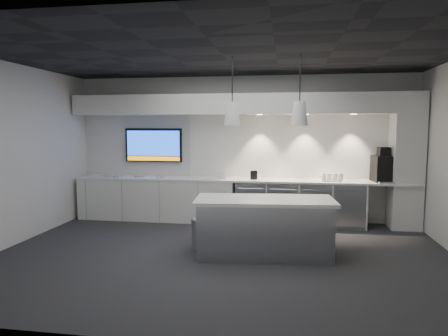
% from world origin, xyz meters
% --- Properties ---
extents(floor, '(7.00, 7.00, 0.00)m').
position_xyz_m(floor, '(0.00, 0.00, 0.00)').
color(floor, '#2C2C2E').
rests_on(floor, ground).
extents(ceiling, '(7.00, 7.00, 0.00)m').
position_xyz_m(ceiling, '(0.00, 0.00, 3.00)').
color(ceiling, black).
rests_on(ceiling, wall_back).
extents(wall_back, '(7.00, 0.00, 7.00)m').
position_xyz_m(wall_back, '(0.00, 2.50, 1.50)').
color(wall_back, silver).
rests_on(wall_back, floor).
extents(wall_front, '(7.00, 0.00, 7.00)m').
position_xyz_m(wall_front, '(0.00, -2.50, 1.50)').
color(wall_front, silver).
rests_on(wall_front, floor).
extents(wall_left, '(0.00, 7.00, 7.00)m').
position_xyz_m(wall_left, '(-3.50, 0.00, 1.50)').
color(wall_left, silver).
rests_on(wall_left, floor).
extents(back_counter, '(6.80, 0.65, 0.04)m').
position_xyz_m(back_counter, '(0.00, 2.17, 0.88)').
color(back_counter, white).
rests_on(back_counter, left_base_cabinets).
extents(left_base_cabinets, '(3.30, 0.63, 0.86)m').
position_xyz_m(left_base_cabinets, '(-1.75, 2.17, 0.43)').
color(left_base_cabinets, white).
rests_on(left_base_cabinets, floor).
extents(fridge_unit_a, '(0.60, 0.61, 0.85)m').
position_xyz_m(fridge_unit_a, '(0.25, 2.17, 0.42)').
color(fridge_unit_a, '#989AA0').
rests_on(fridge_unit_a, floor).
extents(fridge_unit_b, '(0.60, 0.61, 0.85)m').
position_xyz_m(fridge_unit_b, '(0.88, 2.17, 0.42)').
color(fridge_unit_b, '#989AA0').
rests_on(fridge_unit_b, floor).
extents(fridge_unit_c, '(0.60, 0.61, 0.85)m').
position_xyz_m(fridge_unit_c, '(1.51, 2.17, 0.42)').
color(fridge_unit_c, '#989AA0').
rests_on(fridge_unit_c, floor).
extents(fridge_unit_d, '(0.60, 0.61, 0.85)m').
position_xyz_m(fridge_unit_d, '(2.14, 2.17, 0.42)').
color(fridge_unit_d, '#989AA0').
rests_on(fridge_unit_d, floor).
extents(backsplash, '(4.60, 0.03, 1.30)m').
position_xyz_m(backsplash, '(1.20, 2.48, 1.55)').
color(backsplash, white).
rests_on(backsplash, wall_back).
extents(soffit, '(6.90, 0.60, 0.40)m').
position_xyz_m(soffit, '(0.00, 2.20, 2.40)').
color(soffit, white).
rests_on(soffit, wall_back).
extents(column, '(0.55, 0.55, 2.60)m').
position_xyz_m(column, '(3.20, 2.20, 1.30)').
color(column, white).
rests_on(column, floor).
extents(wall_tv, '(1.25, 0.07, 0.72)m').
position_xyz_m(wall_tv, '(-1.90, 2.45, 1.56)').
color(wall_tv, black).
rests_on(wall_tv, wall_back).
extents(island, '(2.15, 1.07, 0.88)m').
position_xyz_m(island, '(0.63, 0.13, 0.44)').
color(island, '#989AA0').
rests_on(island, floor).
extents(bin, '(0.45, 0.45, 0.49)m').
position_xyz_m(bin, '(-0.38, 0.33, 0.24)').
color(bin, '#989AA0').
rests_on(bin, floor).
extents(coffee_machine, '(0.42, 0.57, 0.67)m').
position_xyz_m(coffee_machine, '(2.78, 2.20, 1.17)').
color(coffee_machine, black).
rests_on(coffee_machine, back_counter).
extents(sign_black, '(0.14, 0.07, 0.18)m').
position_xyz_m(sign_black, '(0.30, 2.11, 0.99)').
color(sign_black, black).
rests_on(sign_black, back_counter).
extents(sign_white, '(0.18, 0.05, 0.14)m').
position_xyz_m(sign_white, '(-0.37, 2.09, 0.97)').
color(sign_white, white).
rests_on(sign_white, back_counter).
extents(cup_cluster, '(0.40, 0.19, 0.16)m').
position_xyz_m(cup_cluster, '(1.83, 2.11, 0.98)').
color(cup_cluster, white).
rests_on(cup_cluster, back_counter).
extents(tray_a, '(0.20, 0.20, 0.02)m').
position_xyz_m(tray_a, '(-2.83, 2.17, 0.91)').
color(tray_a, '#A2A2A2').
rests_on(tray_a, back_counter).
extents(tray_b, '(0.18, 0.18, 0.02)m').
position_xyz_m(tray_b, '(-2.58, 2.10, 0.91)').
color(tray_b, '#A2A2A2').
rests_on(tray_b, back_counter).
extents(tray_c, '(0.20, 0.20, 0.02)m').
position_xyz_m(tray_c, '(-2.12, 2.16, 0.91)').
color(tray_c, '#A2A2A2').
rests_on(tray_c, back_counter).
extents(tray_d, '(0.16, 0.16, 0.02)m').
position_xyz_m(tray_d, '(-1.66, 2.17, 0.91)').
color(tray_d, '#A2A2A2').
rests_on(tray_d, back_counter).
extents(pendant_left, '(0.25, 0.25, 1.05)m').
position_xyz_m(pendant_left, '(0.13, 0.13, 2.15)').
color(pendant_left, white).
rests_on(pendant_left, ceiling).
extents(pendant_right, '(0.25, 0.25, 1.05)m').
position_xyz_m(pendant_right, '(1.12, 0.13, 2.15)').
color(pendant_right, white).
rests_on(pendant_right, ceiling).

